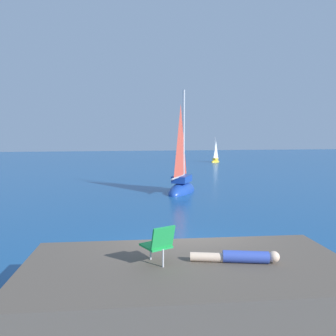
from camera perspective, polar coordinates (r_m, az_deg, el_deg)
name	(u,v)px	position (r m, az deg, el deg)	size (l,w,h in m)	color
ground_plane	(183,258)	(9.69, 2.65, -15.15)	(160.00, 160.00, 0.00)	navy
shore_ledge	(188,285)	(7.05, 3.43, -19.30)	(6.52, 3.26, 0.89)	brown
boulder_seaward	(214,262)	(9.49, 7.87, -15.66)	(0.97, 0.77, 0.53)	brown
boulder_inland	(82,282)	(8.49, -14.54, -18.34)	(1.26, 1.01, 0.70)	brown
sailboat_near	(182,186)	(20.79, 2.37, -3.13)	(3.02, 3.76, 6.96)	#193D99
sailboat_far	(215,161)	(47.02, 8.09, 1.23)	(1.96, 1.89, 3.86)	yellow
person_sunbather	(239,257)	(7.01, 12.03, -14.63)	(1.71, 0.70, 0.25)	#334CB2
beach_chair	(159,243)	(6.66, -1.55, -12.64)	(0.66, 0.73, 0.80)	green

